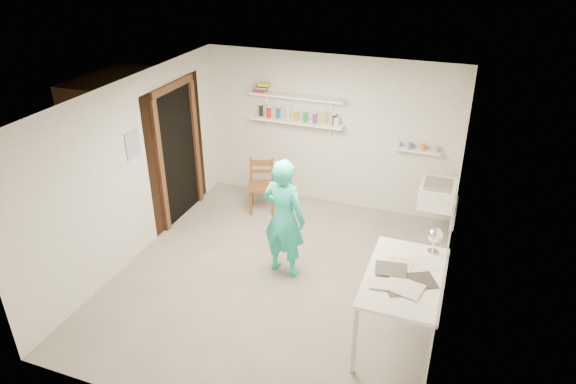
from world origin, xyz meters
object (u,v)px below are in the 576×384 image
(wall_clock, at_px, (287,191))
(work_table, at_px, (401,309))
(desk_lamp, at_px, (435,235))
(man, at_px, (284,218))
(wooden_chair, at_px, (262,186))
(belfast_sink, at_px, (437,194))

(wall_clock, xyz_separation_m, work_table, (1.65, -0.99, -0.63))
(work_table, xyz_separation_m, desk_lamp, (0.22, 0.52, 0.66))
(work_table, bearing_deg, man, 154.32)
(wall_clock, bearing_deg, wooden_chair, 136.39)
(desk_lamp, bearing_deg, man, 172.12)
(belfast_sink, bearing_deg, wooden_chair, -177.46)
(wooden_chair, relative_size, desk_lamp, 5.23)
(desk_lamp, bearing_deg, wall_clock, 165.90)
(man, xyz_separation_m, wooden_chair, (-0.90, 1.41, -0.37))
(work_table, bearing_deg, belfast_sink, 87.26)
(belfast_sink, relative_size, wall_clock, 2.09)
(belfast_sink, xyz_separation_m, wall_clock, (-1.76, -1.31, 0.36))
(belfast_sink, distance_m, desk_lamp, 1.82)
(man, distance_m, wall_clock, 0.35)
(belfast_sink, distance_m, man, 2.30)
(belfast_sink, relative_size, wooden_chair, 0.70)
(wall_clock, height_order, work_table, wall_clock)
(belfast_sink, height_order, wooden_chair, wooden_chair)
(desk_lamp, bearing_deg, wooden_chair, 148.69)
(belfast_sink, height_order, wall_clock, wall_clock)
(work_table, bearing_deg, desk_lamp, 67.58)
(wooden_chair, xyz_separation_m, desk_lamp, (2.73, -1.66, 0.66))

